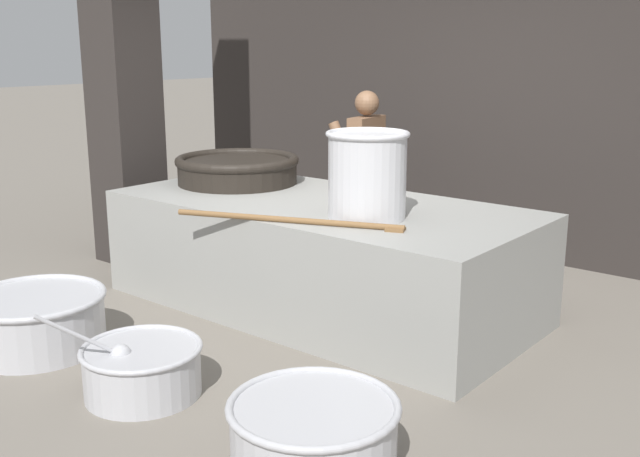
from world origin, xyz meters
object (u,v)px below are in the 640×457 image
(prep_bowl_extra, at_px, (314,434))
(giant_wok_near, at_px, (237,168))
(prep_bowl_meat, at_px, (36,318))
(prep_bowl_vegetables, at_px, (142,367))
(cook, at_px, (365,171))
(stock_pot, at_px, (367,173))

(prep_bowl_extra, bearing_deg, giant_wok_near, 141.39)
(prep_bowl_meat, relative_size, prep_bowl_extra, 1.13)
(giant_wok_near, distance_m, prep_bowl_extra, 3.26)
(giant_wok_near, relative_size, prep_bowl_vegetables, 1.19)
(prep_bowl_extra, bearing_deg, prep_bowl_meat, -179.86)
(cook, bearing_deg, giant_wok_near, 53.54)
(giant_wok_near, xyz_separation_m, prep_bowl_extra, (2.48, -1.98, -0.76))
(stock_pot, xyz_separation_m, prep_bowl_meat, (-1.53, -1.62, -0.93))
(prep_bowl_vegetables, relative_size, prep_bowl_extra, 1.06)
(prep_bowl_vegetables, distance_m, prep_bowl_meat, 1.10)
(stock_pot, relative_size, prep_bowl_extra, 0.71)
(prep_bowl_meat, height_order, prep_bowl_extra, prep_bowl_meat)
(prep_bowl_vegetables, height_order, prep_bowl_extra, prep_bowl_vegetables)
(giant_wok_near, distance_m, cook, 1.21)
(prep_bowl_meat, bearing_deg, prep_bowl_extra, 0.14)
(prep_bowl_vegetables, bearing_deg, cook, 101.45)
(cook, xyz_separation_m, prep_bowl_vegetables, (0.62, -3.04, -0.69))
(cook, distance_m, prep_bowl_extra, 3.66)
(stock_pot, relative_size, cook, 0.37)
(stock_pot, bearing_deg, prep_bowl_extra, -61.80)
(cook, height_order, prep_bowl_vegetables, cook)
(prep_bowl_vegetables, distance_m, prep_bowl_extra, 1.30)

